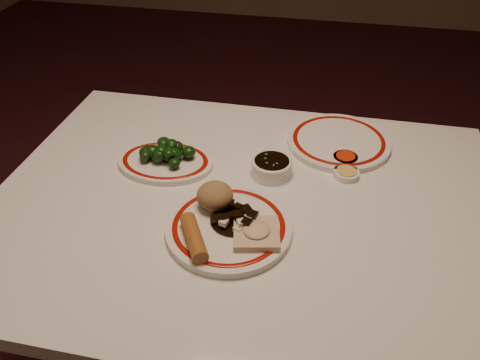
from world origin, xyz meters
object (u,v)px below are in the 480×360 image
spring_roll (194,237)px  broccoli_plate (165,162)px  main_plate (229,228)px  soy_bowl (272,167)px  fried_wonton (256,232)px  stirfry_heap (236,218)px  broccoli_pile (165,151)px  dining_table (245,229)px  rice_mound (215,196)px

spring_roll → broccoli_plate: 0.32m
main_plate → broccoli_plate: size_ratio=1.37×
soy_bowl → fried_wonton: bearing=-88.9°
main_plate → stirfry_heap: size_ratio=3.22×
fried_wonton → soy_bowl: fried_wonton is taller
soy_bowl → broccoli_pile: bearing=-178.1°
dining_table → spring_roll: bearing=-112.5°
rice_mound → spring_roll: (-0.01, -0.12, -0.01)m
main_plate → broccoli_pile: 0.31m
dining_table → rice_mound: size_ratio=14.55×
rice_mound → broccoli_pile: (-0.17, 0.16, -0.01)m
rice_mound → broccoli_plate: size_ratio=0.33×
rice_mound → broccoli_pile: 0.23m
stirfry_heap → broccoli_pile: bearing=138.7°
main_plate → broccoli_plate: main_plate is taller
dining_table → fried_wonton: size_ratio=10.68×
rice_mound → soy_bowl: bearing=58.3°
main_plate → fried_wonton: fried_wonton is taller
stirfry_heap → rice_mound: bearing=143.5°
broccoli_plate → soy_bowl: bearing=3.3°
rice_mound → fried_wonton: rice_mound is taller
stirfry_heap → soy_bowl: 0.21m
fried_wonton → broccoli_pile: (-0.28, 0.23, 0.01)m
rice_mound → fried_wonton: size_ratio=0.73×
main_plate → rice_mound: rice_mound is taller
dining_table → broccoli_pile: bearing=155.4°
spring_roll → stirfry_heap: bearing=19.6°
spring_roll → stirfry_heap: (0.07, 0.08, -0.01)m
dining_table → broccoli_plate: size_ratio=4.81×
rice_mound → broccoli_plate: bearing=138.4°
main_plate → broccoli_pile: broccoli_pile is taller
dining_table → rice_mound: bearing=-137.8°
dining_table → broccoli_pile: 0.28m
main_plate → broccoli_plate: (-0.22, 0.21, -0.00)m
dining_table → fried_wonton: bearing=-69.1°
broccoli_pile → soy_bowl: broccoli_pile is taller
main_plate → soy_bowl: bearing=75.1°
dining_table → broccoli_pile: (-0.23, 0.11, 0.13)m
stirfry_heap → spring_roll: bearing=-131.4°
stirfry_heap → soy_bowl: size_ratio=1.05×
spring_roll → dining_table: bearing=38.5°
dining_table → broccoli_plate: 0.27m
soy_bowl → broccoli_plate: bearing=-176.7°
broccoli_pile → fried_wonton: bearing=-40.0°
rice_mound → broccoli_pile: size_ratio=0.58×
spring_roll → fried_wonton: bearing=-8.3°
main_plate → stirfry_heap: 0.03m
fried_wonton → stirfry_heap: stirfry_heap is taller
main_plate → spring_roll: spring_roll is taller
dining_table → rice_mound: rice_mound is taller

